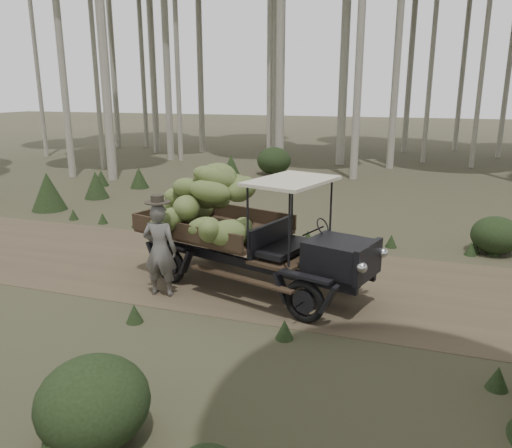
% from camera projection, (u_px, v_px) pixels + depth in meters
% --- Properties ---
extents(ground, '(120.00, 120.00, 0.00)m').
position_uv_depth(ground, '(221.00, 271.00, 10.01)').
color(ground, '#473D2B').
rests_on(ground, ground).
extents(dirt_track, '(70.00, 4.00, 0.01)m').
position_uv_depth(dirt_track, '(221.00, 270.00, 10.01)').
color(dirt_track, brown).
rests_on(dirt_track, ground).
extents(banana_truck, '(4.76, 2.74, 2.28)m').
position_uv_depth(banana_truck, '(229.00, 216.00, 9.07)').
color(banana_truck, black).
rests_on(banana_truck, ground).
extents(farmer, '(0.64, 0.48, 1.80)m').
position_uv_depth(farmer, '(160.00, 249.00, 8.61)').
color(farmer, '#5B5853').
rests_on(farmer, ground).
extents(undergrowth, '(24.49, 23.97, 1.38)m').
position_uv_depth(undergrowth, '(143.00, 285.00, 7.84)').
color(undergrowth, '#233319').
rests_on(undergrowth, ground).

